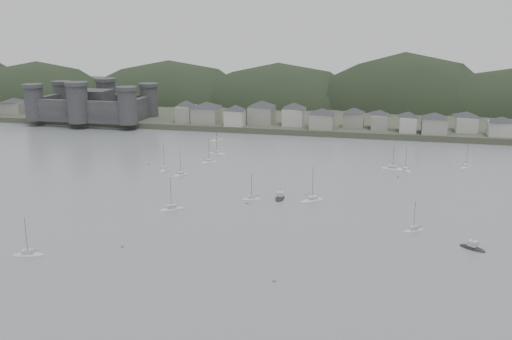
# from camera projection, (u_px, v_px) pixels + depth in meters

# --- Properties ---
(ground) EXTENTS (900.00, 900.00, 0.00)m
(ground) POSITION_uv_depth(u_px,v_px,m) (178.00, 276.00, 129.50)
(ground) COLOR slate
(ground) RESTS_ON ground
(far_shore_land) EXTENTS (900.00, 250.00, 3.00)m
(far_shore_land) POSITION_uv_depth(u_px,v_px,m) (329.00, 101.00, 406.91)
(far_shore_land) COLOR #383D2D
(far_shore_land) RESTS_ON ground
(forested_ridge) EXTENTS (851.55, 103.94, 102.57)m
(forested_ridge) POSITION_uv_depth(u_px,v_px,m) (331.00, 125.00, 384.89)
(forested_ridge) COLOR black
(forested_ridge) RESTS_ON ground
(castle) EXTENTS (66.00, 43.00, 20.00)m
(castle) POSITION_uv_depth(u_px,v_px,m) (93.00, 104.00, 323.34)
(castle) COLOR #2E2E30
(castle) RESTS_ON far_shore_land
(waterfront_town) EXTENTS (451.48, 28.46, 12.92)m
(waterfront_town) POSITION_uv_depth(u_px,v_px,m) (404.00, 119.00, 288.50)
(waterfront_town) COLOR gray
(waterfront_town) RESTS_ON far_shore_land
(moored_fleet) EXTENTS (266.92, 153.82, 13.37)m
(moored_fleet) POSITION_uv_depth(u_px,v_px,m) (289.00, 184.00, 202.73)
(moored_fleet) COLOR beige
(moored_fleet) RESTS_ON ground
(motor_launch_near) EXTENTS (7.15, 5.94, 3.68)m
(motor_launch_near) POSITION_uv_depth(u_px,v_px,m) (472.00, 248.00, 144.95)
(motor_launch_near) COLOR black
(motor_launch_near) RESTS_ON ground
(motor_launch_far) EXTENTS (3.07, 7.93, 3.87)m
(motor_launch_far) POSITION_uv_depth(u_px,v_px,m) (280.00, 198.00, 186.51)
(motor_launch_far) COLOR black
(motor_launch_far) RESTS_ON ground
(mooring_buoys) EXTENTS (198.31, 128.73, 0.70)m
(mooring_buoys) POSITION_uv_depth(u_px,v_px,m) (228.00, 198.00, 186.47)
(mooring_buoys) COLOR #B95A3D
(mooring_buoys) RESTS_ON ground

